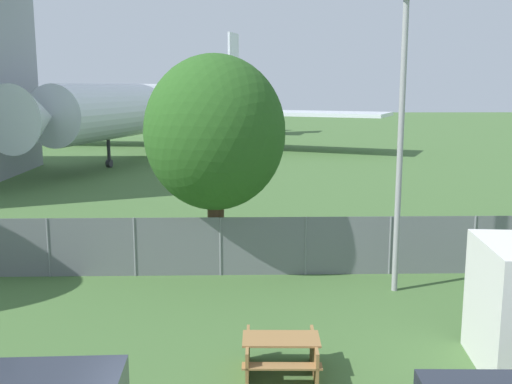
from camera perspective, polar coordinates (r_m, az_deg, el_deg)
The scene contains 5 objects.
perimeter_fence at distance 17.93m, azimuth -3.40°, elevation -5.20°, with size 56.07×0.07×1.78m.
airplane at distance 53.59m, azimuth -7.55°, elevation 8.07°, with size 36.24×44.00×11.43m.
picnic_bench_near_cabin at distance 12.16m, azimuth 2.40°, elevation -14.98°, with size 1.55×1.45×0.76m.
tree_left_of_cabin at distance 17.87m, azimuth -3.94°, elevation 5.60°, with size 4.20×4.20×6.55m.
light_mast at distance 16.38m, azimuth 13.72°, elevation 7.65°, with size 0.44×0.44×8.24m.
Camera 1 is at (0.62, -6.66, 5.62)m, focal length 42.00 mm.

